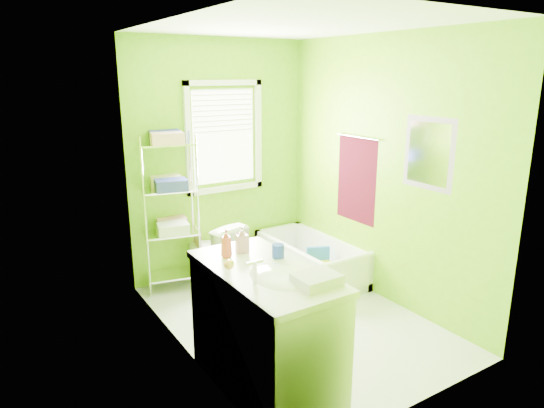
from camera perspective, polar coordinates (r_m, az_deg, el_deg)
ground at (r=4.67m, az=2.51°, el=-13.36°), size 2.90×2.90×0.00m
room_envelope at (r=4.16m, az=2.75°, el=5.71°), size 2.14×2.94×2.62m
window at (r=5.39m, az=-5.64°, el=8.53°), size 0.92×0.05×1.22m
door at (r=2.97m, az=-2.77°, el=-9.27°), size 0.09×0.80×2.00m
right_wall_decor at (r=4.85m, az=12.93°, el=3.97°), size 0.04×1.48×1.17m
bathtub at (r=5.51m, az=4.63°, el=-7.15°), size 0.64×1.37×0.44m
toilet at (r=5.23m, az=-6.97°, el=-5.85°), size 0.57×0.79×0.73m
vanity at (r=3.55m, az=-0.76°, el=-14.17°), size 0.63×1.23×1.14m
wire_shelf_unit at (r=5.07m, az=-11.80°, el=1.06°), size 0.61×0.50×1.67m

